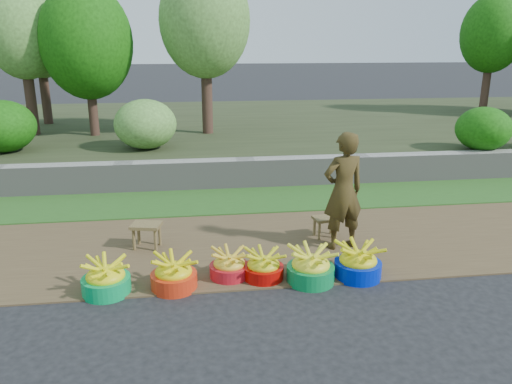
{
  "coord_description": "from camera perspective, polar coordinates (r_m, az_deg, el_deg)",
  "views": [
    {
      "loc": [
        -1.02,
        -4.94,
        2.65
      ],
      "look_at": [
        -0.17,
        1.3,
        0.75
      ],
      "focal_mm": 35.0,
      "sensor_mm": 36.0,
      "label": 1
    }
  ],
  "objects": [
    {
      "name": "ground_plane",
      "position": [
        5.7,
        3.56,
        -10.95
      ],
      "size": [
        120.0,
        120.0,
        0.0
      ],
      "primitive_type": "plane",
      "color": "black",
      "rests_on": "ground"
    },
    {
      "name": "dirt_shoulder",
      "position": [
        6.81,
        1.52,
        -6.03
      ],
      "size": [
        80.0,
        2.5,
        0.02
      ],
      "primitive_type": "cube",
      "color": "brown",
      "rests_on": "ground"
    },
    {
      "name": "grass_verge",
      "position": [
        8.67,
        -0.59,
        -0.88
      ],
      "size": [
        80.0,
        1.5,
        0.04
      ],
      "primitive_type": "cube",
      "color": "#2A5B1E",
      "rests_on": "ground"
    },
    {
      "name": "retaining_wall",
      "position": [
        9.41,
        -1.24,
        2.16
      ],
      "size": [
        80.0,
        0.35,
        0.55
      ],
      "primitive_type": "cube",
      "color": "gray",
      "rests_on": "ground"
    },
    {
      "name": "earth_bank",
      "position": [
        14.19,
        -3.51,
        7.02
      ],
      "size": [
        80.0,
        10.0,
        0.5
      ],
      "primitive_type": "cube",
      "color": "#2E371E",
      "rests_on": "ground"
    },
    {
      "name": "vegetation",
      "position": [
        13.25,
        -18.35,
        16.41
      ],
      "size": [
        36.22,
        7.6,
        4.72
      ],
      "color": "#3E291F",
      "rests_on": "earth_bank"
    },
    {
      "name": "basin_a",
      "position": [
        5.76,
        -16.79,
        -9.45
      ],
      "size": [
        0.53,
        0.53,
        0.39
      ],
      "color": "#05984D",
      "rests_on": "ground"
    },
    {
      "name": "basin_b",
      "position": [
        5.7,
        -9.39,
        -9.26
      ],
      "size": [
        0.52,
        0.52,
        0.39
      ],
      "color": "red",
      "rests_on": "ground"
    },
    {
      "name": "basin_c",
      "position": [
        5.87,
        -3.07,
        -8.41
      ],
      "size": [
        0.46,
        0.46,
        0.35
      ],
      "color": "#AF1520",
      "rests_on": "ground"
    },
    {
      "name": "basin_d",
      "position": [
        5.83,
        0.86,
        -8.55
      ],
      "size": [
        0.47,
        0.47,
        0.35
      ],
      "color": "#A60804",
      "rests_on": "ground"
    },
    {
      "name": "basin_e",
      "position": [
        5.79,
        6.27,
        -8.54
      ],
      "size": [
        0.55,
        0.55,
        0.41
      ],
      "color": "#0A7A3A",
      "rests_on": "ground"
    },
    {
      "name": "basin_f",
      "position": [
        5.99,
        11.57,
        -7.92
      ],
      "size": [
        0.55,
        0.55,
        0.41
      ],
      "color": "#001CBD",
      "rests_on": "ground"
    },
    {
      "name": "stool_left",
      "position": [
        6.76,
        -12.42,
        -4.12
      ],
      "size": [
        0.43,
        0.37,
        0.33
      ],
      "rotation": [
        0.0,
        0.0,
        -0.23
      ],
      "color": "brown",
      "rests_on": "dirt_shoulder"
    },
    {
      "name": "stool_right",
      "position": [
        7.03,
        7.95,
        -3.33
      ],
      "size": [
        0.36,
        0.3,
        0.29
      ],
      "rotation": [
        0.0,
        0.0,
        0.14
      ],
      "color": "brown",
      "rests_on": "dirt_shoulder"
    },
    {
      "name": "vendor_woman",
      "position": [
        6.55,
        9.94,
        0.1
      ],
      "size": [
        0.63,
        0.49,
        1.56
      ],
      "primitive_type": "imported",
      "rotation": [
        0.0,
        0.0,
        3.36
      ],
      "color": "black",
      "rests_on": "dirt_shoulder"
    }
  ]
}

